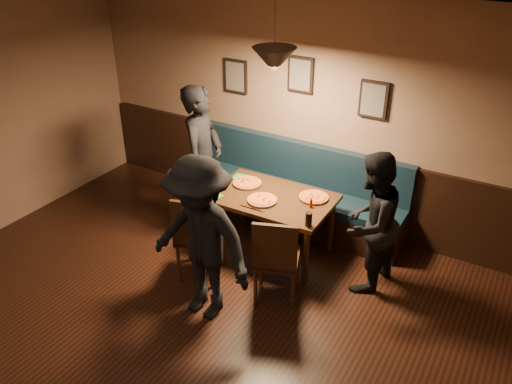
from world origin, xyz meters
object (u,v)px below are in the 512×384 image
(chair_near_left, at_px, (200,234))
(soda_glass, at_px, (309,219))
(chair_near_right, at_px, (277,256))
(diner_right, at_px, (370,223))
(tabasco_bottle, at_px, (311,203))
(booth_bench, at_px, (287,186))
(diner_front, at_px, (201,240))
(dining_table, at_px, (271,224))
(diner_left, at_px, (203,161))

(chair_near_left, relative_size, soda_glass, 6.76)
(chair_near_right, relative_size, diner_right, 0.64)
(tabasco_bottle, bearing_deg, booth_bench, 133.13)
(chair_near_right, distance_m, tabasco_bottle, 0.74)
(chair_near_left, bearing_deg, booth_bench, 61.79)
(chair_near_left, height_order, diner_front, diner_front)
(diner_front, bearing_deg, dining_table, 90.03)
(diner_left, height_order, soda_glass, diner_left)
(booth_bench, relative_size, diner_left, 1.63)
(chair_near_left, height_order, tabasco_bottle, chair_near_left)
(booth_bench, relative_size, tabasco_bottle, 23.81)
(dining_table, distance_m, diner_right, 1.22)
(diner_right, distance_m, tabasco_bottle, 0.67)
(diner_left, bearing_deg, booth_bench, -63.34)
(chair_near_left, relative_size, diner_left, 0.55)
(soda_glass, bearing_deg, dining_table, 151.01)
(chair_near_right, bearing_deg, soda_glass, 42.57)
(dining_table, height_order, diner_right, diner_right)
(chair_near_right, height_order, diner_front, diner_front)
(chair_near_right, distance_m, diner_right, 1.00)
(booth_bench, distance_m, diner_left, 1.11)
(diner_front, distance_m, soda_glass, 1.13)
(diner_front, bearing_deg, soda_glass, 56.49)
(booth_bench, xyz_separation_m, diner_right, (1.32, -0.72, 0.27))
(soda_glass, distance_m, tabasco_bottle, 0.36)
(diner_right, bearing_deg, dining_table, -81.07)
(dining_table, relative_size, chair_near_left, 1.34)
(soda_glass, bearing_deg, diner_right, 29.03)
(diner_front, bearing_deg, booth_bench, 96.03)
(diner_right, bearing_deg, tabasco_bottle, -82.18)
(booth_bench, height_order, soda_glass, booth_bench)
(booth_bench, height_order, diner_left, diner_left)
(diner_front, xyz_separation_m, tabasco_bottle, (0.55, 1.24, -0.05))
(diner_right, bearing_deg, chair_near_right, -37.40)
(diner_right, height_order, diner_front, diner_front)
(booth_bench, height_order, diner_right, diner_right)
(chair_near_right, bearing_deg, diner_right, 21.27)
(booth_bench, bearing_deg, chair_near_left, -100.93)
(diner_left, relative_size, diner_right, 1.20)
(chair_near_left, relative_size, diner_right, 0.66)
(booth_bench, xyz_separation_m, dining_table, (0.16, -0.69, -0.14))
(dining_table, height_order, tabasco_bottle, tabasco_bottle)
(soda_glass, bearing_deg, diner_front, -126.71)
(booth_bench, distance_m, tabasco_bottle, 0.98)
(tabasco_bottle, bearing_deg, dining_table, 179.81)
(dining_table, distance_m, diner_front, 1.34)
(dining_table, bearing_deg, diner_left, 176.58)
(dining_table, distance_m, chair_near_left, 0.90)
(chair_near_right, height_order, tabasco_bottle, chair_near_right)
(diner_left, bearing_deg, dining_table, -104.73)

